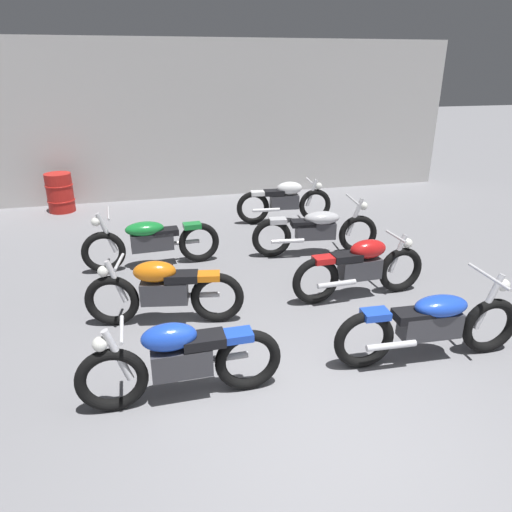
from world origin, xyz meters
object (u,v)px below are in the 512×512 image
object	(u,v)px
motorcycle_right_row_2	(316,230)
oil_drum	(60,193)
motorcycle_left_row_1	(164,290)
motorcycle_right_row_0	(431,323)
motorcycle_right_row_3	(285,201)
motorcycle_left_row_2	(151,240)
motorcycle_right_row_1	(361,267)
motorcycle_left_row_0	(180,359)

from	to	relation	value
motorcycle_right_row_2	oil_drum	xyz separation A→B (m)	(-4.54, 3.79, -0.03)
motorcycle_left_row_1	motorcycle_right_row_0	size ratio (longest dim) A/B	0.90
oil_drum	motorcycle_right_row_3	bearing A→B (deg)	-23.11
motorcycle_left_row_2	motorcycle_right_row_3	xyz separation A→B (m)	(2.76, 1.70, 0.01)
motorcycle_right_row_0	motorcycle_right_row_1	size ratio (longest dim) A/B	1.10
motorcycle_right_row_3	oil_drum	xyz separation A→B (m)	(-4.56, 1.95, -0.03)
motorcycle_right_row_0	motorcycle_right_row_1	world-z (taller)	motorcycle_right_row_0
motorcycle_left_row_1	motorcycle_right_row_0	bearing A→B (deg)	-28.74
motorcycle_left_row_0	motorcycle_left_row_2	xyz separation A→B (m)	(-0.12, 3.40, -0.01)
motorcycle_left_row_0	motorcycle_left_row_1	world-z (taller)	same
motorcycle_right_row_1	motorcycle_right_row_3	xyz separation A→B (m)	(0.01, 3.51, 0.00)
motorcycle_left_row_1	motorcycle_left_row_2	distance (m)	1.87
oil_drum	motorcycle_right_row_2	bearing A→B (deg)	-39.88
motorcycle_left_row_2	motorcycle_right_row_0	bearing A→B (deg)	-50.14
motorcycle_right_row_3	oil_drum	distance (m)	4.96
motorcycle_left_row_0	motorcycle_right_row_1	bearing A→B (deg)	31.20
motorcycle_right_row_0	motorcycle_right_row_3	bearing A→B (deg)	90.75
motorcycle_left_row_0	motorcycle_right_row_0	world-z (taller)	motorcycle_right_row_0
motorcycle_right_row_1	motorcycle_right_row_2	size ratio (longest dim) A/B	0.91
motorcycle_left_row_0	motorcycle_right_row_0	bearing A→B (deg)	0.35
motorcycle_left_row_2	motorcycle_right_row_2	size ratio (longest dim) A/B	1.00
motorcycle_right_row_1	oil_drum	world-z (taller)	motorcycle_right_row_1
motorcycle_left_row_0	oil_drum	size ratio (longest dim) A/B	2.32
motorcycle_right_row_2	oil_drum	world-z (taller)	motorcycle_right_row_2
motorcycle_right_row_0	motorcycle_right_row_1	bearing A→B (deg)	92.63
motorcycle_right_row_0	motorcycle_right_row_1	distance (m)	1.58
motorcycle_left_row_0	motorcycle_right_row_2	bearing A→B (deg)	51.20
motorcycle_left_row_1	motorcycle_right_row_1	size ratio (longest dim) A/B	0.99
motorcycle_right_row_0	oil_drum	size ratio (longest dim) A/B	2.56
motorcycle_right_row_3	oil_drum	size ratio (longest dim) A/B	2.32
motorcycle_right_row_0	motorcycle_right_row_2	world-z (taller)	same
motorcycle_right_row_1	motorcycle_left_row_0	bearing A→B (deg)	-148.80
motorcycle_left_row_0	oil_drum	distance (m)	7.30
motorcycle_left_row_1	motorcycle_right_row_1	xyz separation A→B (m)	(2.68, 0.06, 0.00)
motorcycle_left_row_0	oil_drum	bearing A→B (deg)	105.28
motorcycle_left_row_0	motorcycle_right_row_3	distance (m)	5.74
motorcycle_right_row_0	oil_drum	xyz separation A→B (m)	(-4.63, 7.03, -0.03)
motorcycle_right_row_2	oil_drum	bearing A→B (deg)	140.12
motorcycle_left_row_0	motorcycle_right_row_2	world-z (taller)	motorcycle_right_row_2
motorcycle_right_row_0	oil_drum	world-z (taller)	motorcycle_right_row_0
motorcycle_left_row_2	motorcycle_right_row_0	xyz separation A→B (m)	(2.82, -3.38, 0.00)
motorcycle_left_row_1	motorcycle_right_row_2	world-z (taller)	motorcycle_right_row_2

